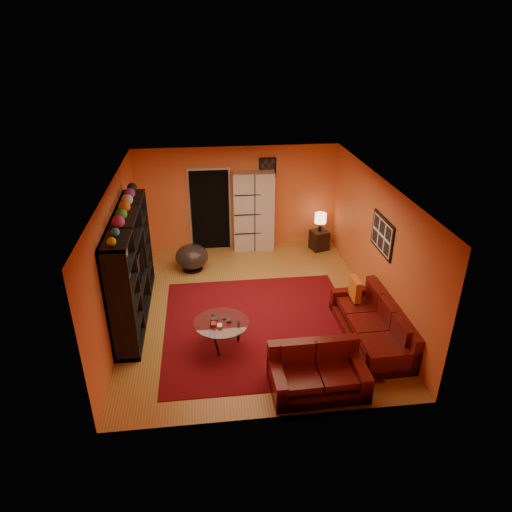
{
  "coord_description": "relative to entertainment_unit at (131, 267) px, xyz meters",
  "views": [
    {
      "loc": [
        -0.83,
        -7.85,
        5.06
      ],
      "look_at": [
        0.12,
        0.1,
        1.1
      ],
      "focal_mm": 32.0,
      "sensor_mm": 36.0,
      "label": 1
    }
  ],
  "objects": [
    {
      "name": "ceiling",
      "position": [
        2.27,
        0.0,
        1.55
      ],
      "size": [
        6.0,
        6.0,
        0.0
      ],
      "primitive_type": "plane",
      "rotation": [
        3.14,
        0.0,
        0.0
      ],
      "color": "white",
      "rests_on": "wall_back"
    },
    {
      "name": "entertainment_unit",
      "position": [
        0.0,
        0.0,
        0.0
      ],
      "size": [
        0.45,
        3.0,
        2.1
      ],
      "primitive_type": "cube",
      "color": "black",
      "rests_on": "floor"
    },
    {
      "name": "coffee_table",
      "position": [
        1.63,
        -1.2,
        -0.6
      ],
      "size": [
        0.97,
        0.97,
        0.49
      ],
      "rotation": [
        0.0,
        0.0,
        0.13
      ],
      "color": "silver",
      "rests_on": "floor"
    },
    {
      "name": "wall_art_back",
      "position": [
        3.02,
        2.98,
        1.0
      ],
      "size": [
        0.42,
        0.03,
        0.52
      ],
      "primitive_type": "cube",
      "color": "black",
      "rests_on": "wall_back"
    },
    {
      "name": "wall_back",
      "position": [
        2.27,
        3.0,
        0.25
      ],
      "size": [
        6.0,
        0.0,
        6.0
      ],
      "primitive_type": "plane",
      "rotation": [
        1.57,
        0.0,
        0.0
      ],
      "color": "orange",
      "rests_on": "floor"
    },
    {
      "name": "table_lamp",
      "position": [
        4.32,
        2.53,
        -0.21
      ],
      "size": [
        0.29,
        0.29,
        0.48
      ],
      "color": "black",
      "rests_on": "side_table"
    },
    {
      "name": "rug",
      "position": [
        2.38,
        -0.7,
        -1.04
      ],
      "size": [
        3.6,
        3.6,
        0.01
      ],
      "primitive_type": "cube",
      "color": "#500910",
      "rests_on": "floor"
    },
    {
      "name": "wall_right",
      "position": [
        4.78,
        0.0,
        0.25
      ],
      "size": [
        0.0,
        6.0,
        6.0
      ],
      "primitive_type": "plane",
      "rotation": [
        1.57,
        0.0,
        -1.57
      ],
      "color": "orange",
      "rests_on": "floor"
    },
    {
      "name": "floor",
      "position": [
        2.27,
        0.0,
        -1.05
      ],
      "size": [
        6.0,
        6.0,
        0.0
      ],
      "primitive_type": "plane",
      "color": "olive",
      "rests_on": "ground"
    },
    {
      "name": "loveseat",
      "position": [
        3.05,
        -2.42,
        -0.76
      ],
      "size": [
        1.48,
        0.91,
        0.85
      ],
      "rotation": [
        0.0,
        0.0,
        1.59
      ],
      "color": "#480A09",
      "rests_on": "rug"
    },
    {
      "name": "side_table",
      "position": [
        4.32,
        2.53,
        -0.8
      ],
      "size": [
        0.5,
        0.5,
        0.5
      ],
      "primitive_type": "cube",
      "rotation": [
        0.0,
        0.0,
        0.29
      ],
      "color": "black",
      "rests_on": "floor"
    },
    {
      "name": "throw_pillow",
      "position": [
        4.22,
        -0.59,
        -0.42
      ],
      "size": [
        0.12,
        0.42,
        0.42
      ],
      "primitive_type": "cube",
      "color": "orange",
      "rests_on": "sofa"
    },
    {
      "name": "bowl_chair",
      "position": [
        1.08,
        1.77,
        -0.72
      ],
      "size": [
        0.77,
        0.77,
        0.62
      ],
      "color": "black",
      "rests_on": "floor"
    },
    {
      "name": "wall_front",
      "position": [
        2.27,
        -3.0,
        0.25
      ],
      "size": [
        6.0,
        0.0,
        6.0
      ],
      "primitive_type": "plane",
      "rotation": [
        -1.57,
        0.0,
        0.0
      ],
      "color": "orange",
      "rests_on": "floor"
    },
    {
      "name": "doorway",
      "position": [
        1.57,
        2.96,
        -0.03
      ],
      "size": [
        0.95,
        0.1,
        2.04
      ],
      "primitive_type": "cube",
      "color": "black",
      "rests_on": "floor"
    },
    {
      "name": "wall_left",
      "position": [
        -0.23,
        0.0,
        0.25
      ],
      "size": [
        0.0,
        6.0,
        6.0
      ],
      "primitive_type": "plane",
      "rotation": [
        1.57,
        0.0,
        1.57
      ],
      "color": "orange",
      "rests_on": "floor"
    },
    {
      "name": "sofa",
      "position": [
        4.41,
        -1.32,
        -0.76
      ],
      "size": [
        0.95,
        2.21,
        0.85
      ],
      "rotation": [
        0.0,
        0.0,
        0.02
      ],
      "color": "#480A09",
      "rests_on": "rug"
    },
    {
      "name": "wall_art_right",
      "position": [
        4.75,
        -0.3,
        0.55
      ],
      "size": [
        0.03,
        1.0,
        0.7
      ],
      "primitive_type": "cube",
      "color": "black",
      "rests_on": "wall_right"
    },
    {
      "name": "storage_cabinet",
      "position": [
        2.66,
        2.8,
        -0.04
      ],
      "size": [
        1.03,
        0.51,
        2.01
      ],
      "primitive_type": "cube",
      "rotation": [
        0.0,
        0.0,
        -0.07
      ],
      "color": "beige",
      "rests_on": "floor"
    },
    {
      "name": "tv",
      "position": [
        0.05,
        0.01,
        -0.06
      ],
      "size": [
        0.94,
        0.12,
        0.54
      ],
      "primitive_type": "imported",
      "rotation": [
        0.0,
        0.0,
        1.57
      ],
      "color": "black",
      "rests_on": "entertainment_unit"
    }
  ]
}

